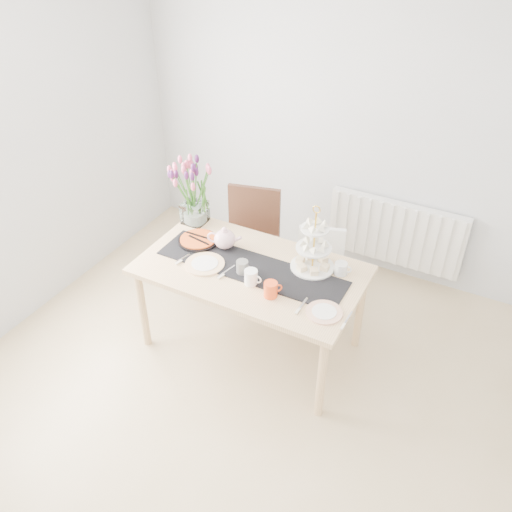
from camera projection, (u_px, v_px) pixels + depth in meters
The scene contains 16 objects.
room_shell at pixel (212, 273), 2.91m from camera, with size 4.50×4.50×4.50m.
radiator at pixel (395, 233), 4.78m from camera, with size 1.20×0.08×0.60m, color white.
dining_table at pixel (251, 276), 3.91m from camera, with size 1.60×0.90×0.75m.
chair_brown at pixel (251, 233), 4.63m from camera, with size 0.55×0.55×0.91m.
chair_white at pixel (319, 268), 4.39m from camera, with size 0.49×0.49×0.76m.
table_runner at pixel (251, 267), 3.86m from camera, with size 1.40×0.35×0.01m, color black.
tulip_vase at pixel (193, 183), 4.16m from camera, with size 0.64×0.64×0.55m.
cake_stand at pixel (313, 253), 3.78m from camera, with size 0.31×0.31×0.46m.
teapot at pixel (225, 239), 4.02m from camera, with size 0.26×0.21×0.17m, color white, non-canonical shape.
cream_jug at pixel (341, 269), 3.78m from camera, with size 0.09×0.09×0.09m, color white.
tart_tin at pixel (198, 240), 4.12m from camera, with size 0.31×0.31×0.04m.
mug_grey at pixel (242, 267), 3.79m from camera, with size 0.08×0.08×0.10m, color slate.
mug_white at pixel (251, 277), 3.69m from camera, with size 0.09×0.09×0.11m, color white.
mug_orange at pixel (271, 289), 3.58m from camera, with size 0.09×0.09×0.11m, color #FF4F1C.
plate_left at pixel (205, 264), 3.89m from camera, with size 0.29×0.29×0.01m, color white.
plate_right at pixel (324, 312), 3.47m from camera, with size 0.24×0.24×0.01m, color white.
Camera 1 is at (1.29, -1.93, 3.07)m, focal length 38.00 mm.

